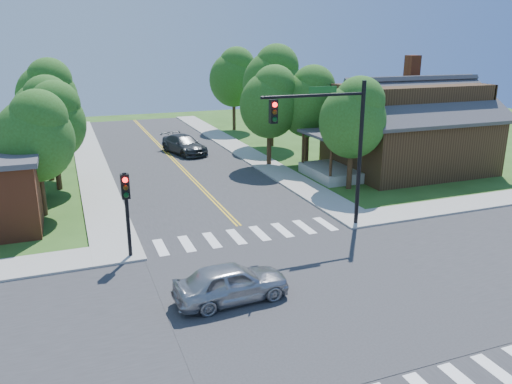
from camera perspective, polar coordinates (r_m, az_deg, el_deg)
name	(u,v)px	position (r m, az deg, el deg)	size (l,w,h in m)	color
ground	(306,295)	(18.87, 5.73, -11.58)	(100.00, 100.00, 0.00)	#2C5219
road_ns	(306,294)	(18.86, 5.73, -11.53)	(10.00, 90.00, 0.04)	#2D2D30
road_ew	(306,294)	(18.85, 5.73, -11.52)	(90.00, 10.00, 0.04)	#2D2D30
intersection_patch	(306,295)	(18.87, 5.73, -11.58)	(10.20, 10.20, 0.06)	#2D2D30
sidewalk_ne	(399,163)	(39.53, 16.06, 3.24)	(40.00, 40.00, 0.14)	#9E9B93
crosswalk_north	(248,235)	(24.00, -0.92, -4.92)	(8.85, 2.00, 0.01)	white
centerline	(306,293)	(18.84, 5.73, -11.46)	(0.30, 90.00, 0.01)	yellow
signal_mast_ne	(330,133)	(23.73, 8.51, 6.73)	(5.30, 0.42, 7.20)	black
signal_pole_nw	(126,200)	(21.36, -14.60, -0.84)	(0.34, 0.42, 3.80)	black
house_ne	(409,124)	(37.26, 17.04, 7.47)	(13.05, 8.80, 7.11)	black
tree_e_a	(354,116)	(31.14, 11.18, 8.50)	(4.12, 3.91, 7.00)	#382314
tree_e_b	(309,100)	(37.22, 6.11, 10.42)	(4.33, 4.11, 7.36)	#382314
tree_e_c	(273,80)	(43.82, 2.01, 12.69)	(5.16, 4.90, 8.76)	#382314
tree_e_d	(234,76)	(52.13, -2.48, 13.12)	(4.96, 4.71, 8.43)	#382314
tree_w_a	(36,134)	(28.02, -23.84, 6.04)	(3.93, 3.74, 6.69)	#382314
tree_w_b	(45,112)	(35.28, -22.97, 8.38)	(4.08, 3.87, 6.93)	#382314
tree_w_c	(48,93)	(42.41, -22.69, 10.40)	(4.57, 4.35, 7.78)	#382314
tree_w_d	(45,91)	(51.72, -22.94, 10.58)	(3.98, 3.78, 6.77)	#382314
tree_house	(271,101)	(36.54, 1.70, 10.41)	(4.34, 4.12, 7.38)	#382314
tree_bldg	(53,119)	(32.81, -22.19, 7.73)	(3.98, 3.78, 6.77)	#382314
car_silver	(231,283)	(18.04, -2.84, -10.39)	(4.22, 1.88, 1.41)	#A8AAAF
car_dgrey	(184,145)	(41.59, -8.22, 5.34)	(3.39, 5.52, 1.49)	#313537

